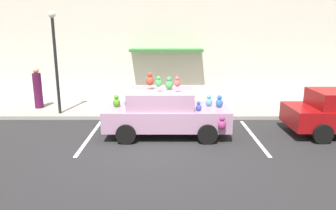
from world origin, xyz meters
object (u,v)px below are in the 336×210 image
(teddy_bear_on_sidewalk, at_px, (190,104))
(street_lamp_post, at_px, (56,53))
(plush_covered_car, at_px, (166,112))
(pedestrian_near_shopfront, at_px, (39,89))

(teddy_bear_on_sidewalk, relative_size, street_lamp_post, 0.18)
(plush_covered_car, bearing_deg, street_lamp_post, 152.88)
(pedestrian_near_shopfront, bearing_deg, plush_covered_car, -29.47)
(plush_covered_car, relative_size, teddy_bear_on_sidewalk, 5.58)
(plush_covered_car, height_order, street_lamp_post, street_lamp_post)
(pedestrian_near_shopfront, bearing_deg, teddy_bear_on_sidewalk, -5.95)
(plush_covered_car, xyz_separation_m, street_lamp_post, (-4.41, 2.26, 1.84))
(teddy_bear_on_sidewalk, bearing_deg, pedestrian_near_shopfront, 174.05)
(plush_covered_car, bearing_deg, teddy_bear_on_sidewalk, 68.55)
(teddy_bear_on_sidewalk, xyz_separation_m, street_lamp_post, (-5.39, -0.24, 2.15))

